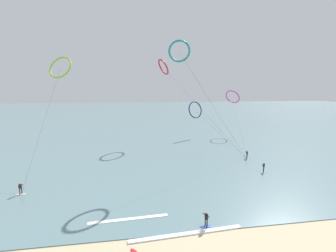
# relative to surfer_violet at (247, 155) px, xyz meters

# --- Properties ---
(sea_water) EXTENTS (400.00, 200.00, 0.08)m
(sea_water) POSITION_rel_surfer_violet_xyz_m (-17.23, 79.09, -0.78)
(sea_water) COLOR slate
(sea_water) RESTS_ON ground
(surfer_violet) EXTENTS (1.40, 0.63, 1.70)m
(surfer_violet) POSITION_rel_surfer_violet_xyz_m (0.00, 0.00, 0.00)
(surfer_violet) COLOR purple
(surfer_violet) RESTS_ON ground
(surfer_emerald) EXTENTS (1.40, 0.68, 1.70)m
(surfer_emerald) POSITION_rel_surfer_violet_xyz_m (-0.77, -7.20, 0.00)
(surfer_emerald) COLOR #199351
(surfer_emerald) RESTS_ON ground
(surfer_cobalt) EXTENTS (1.40, 0.68, 1.70)m
(surfer_cobalt) POSITION_rel_surfer_violet_xyz_m (-15.27, -20.22, 0.00)
(surfer_cobalt) COLOR #2647B7
(surfer_cobalt) RESTS_ON ground
(surfer_ivory) EXTENTS (1.40, 0.71, 1.70)m
(surfer_ivory) POSITION_rel_surfer_violet_xyz_m (-38.05, -9.92, 0.00)
(surfer_ivory) COLOR silver
(surfer_ivory) RESTS_ON ground
(kite_crimson) EXTENTS (16.55, 23.42, 22.19)m
(kite_crimson) POSITION_rel_surfer_violet_xyz_m (-14.67, 20.79, 19.20)
(kite_crimson) COLOR red
(kite_crimson) RESTS_ON ground
(kite_navy) EXTENTS (7.72, 23.79, 10.52)m
(kite_navy) POSITION_rel_surfer_violet_xyz_m (-5.11, 21.92, 7.19)
(kite_navy) COLOR navy
(kite_navy) RESTS_ON ground
(kite_lime) EXTENTS (5.61, 18.95, 20.66)m
(kite_lime) POSITION_rel_surfer_violet_xyz_m (-36.93, 6.78, 17.55)
(kite_lime) COLOR #8CC62D
(kite_lime) RESTS_ON ground
(kite_magenta) EXTENTS (9.66, 26.57, 13.73)m
(kite_magenta) POSITION_rel_surfer_violet_xyz_m (7.22, 23.87, 10.85)
(kite_magenta) COLOR #CC288E
(kite_magenta) RESTS_ON ground
(kite_teal) EXTENTS (16.60, 2.42, 22.52)m
(kite_teal) POSITION_rel_surfer_violet_xyz_m (-14.56, -1.32, 19.81)
(kite_teal) COLOR teal
(kite_teal) RESTS_ON ground
(wave_crest_near) EXTENTS (11.65, 1.24, 0.12)m
(wave_crest_near) POSITION_rel_surfer_violet_xyz_m (-17.50, -21.00, -0.76)
(wave_crest_near) COLOR white
(wave_crest_near) RESTS_ON ground
(wave_crest_mid) EXTENTS (8.73, 0.93, 0.12)m
(wave_crest_mid) POSITION_rel_surfer_violet_xyz_m (-23.32, -17.76, -0.76)
(wave_crest_mid) COLOR white
(wave_crest_mid) RESTS_ON ground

